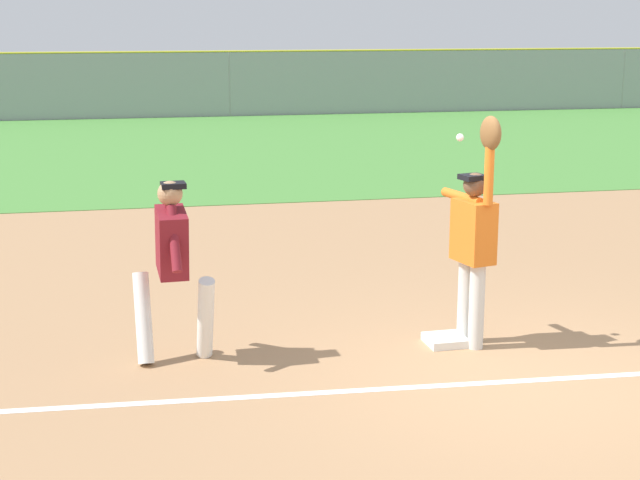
% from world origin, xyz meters
% --- Properties ---
extents(ground_plane, '(73.88, 73.88, 0.00)m').
position_xyz_m(ground_plane, '(0.00, 0.00, 0.00)').
color(ground_plane, '#A37A54').
extents(outfield_grass, '(53.94, 14.72, 0.01)m').
position_xyz_m(outfield_grass, '(0.00, 15.99, 0.01)').
color(outfield_grass, '#478438').
rests_on(outfield_grass, ground_plane).
extents(chalk_foul_line, '(11.99, 0.64, 0.01)m').
position_xyz_m(chalk_foul_line, '(-4.35, 0.13, 0.00)').
color(chalk_foul_line, white).
rests_on(chalk_foul_line, ground_plane).
extents(first_base, '(0.39, 0.39, 0.08)m').
position_xyz_m(first_base, '(-0.35, 1.03, 0.04)').
color(first_base, white).
rests_on(first_base, ground_plane).
extents(fielder, '(0.36, 0.89, 2.28)m').
position_xyz_m(fielder, '(-0.12, 0.94, 1.12)').
color(fielder, silver).
rests_on(fielder, ground_plane).
extents(runner, '(0.74, 0.84, 1.72)m').
position_xyz_m(runner, '(-2.99, 1.06, 1.00)').
color(runner, white).
rests_on(runner, ground_plane).
extents(baseball, '(0.07, 0.07, 0.07)m').
position_xyz_m(baseball, '(-0.25, 1.07, 2.05)').
color(baseball, white).
extents(outfield_fence, '(54.02, 0.08, 2.06)m').
position_xyz_m(outfield_fence, '(-0.00, 23.35, 1.03)').
color(outfield_fence, '#93999E').
rests_on(outfield_fence, ground_plane).
extents(parked_car_white, '(4.50, 2.32, 1.25)m').
position_xyz_m(parked_car_white, '(-4.22, 27.15, 0.67)').
color(parked_car_white, white).
rests_on(parked_car_white, ground_plane).
extents(parked_car_red, '(4.48, 2.28, 1.25)m').
position_xyz_m(parked_car_red, '(2.17, 26.65, 0.67)').
color(parked_car_red, '#B21E1E').
rests_on(parked_car_red, ground_plane).
extents(parked_car_silver, '(4.48, 2.27, 1.25)m').
position_xyz_m(parked_car_silver, '(7.52, 27.06, 0.67)').
color(parked_car_silver, '#B7B7BC').
rests_on(parked_car_silver, ground_plane).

